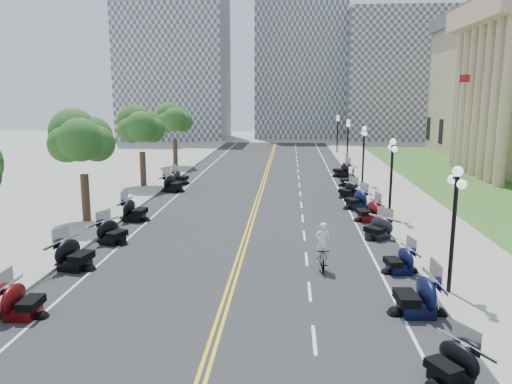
{
  "coord_description": "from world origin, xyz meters",
  "views": [
    {
      "loc": [
        2.35,
        -26.84,
        7.7
      ],
      "look_at": [
        0.35,
        2.31,
        2.0
      ],
      "focal_mm": 35.0,
      "sensor_mm": 36.0,
      "label": 1
    }
  ],
  "objects": [
    {
      "name": "motorcycle_s_8",
      "position": [
        -7.03,
        12.2,
        0.77
      ],
      "size": [
        2.67,
        2.67,
        1.53
      ],
      "primitive_type": null,
      "rotation": [
        0.0,
        0.0,
        1.32
      ],
      "color": "black",
      "rests_on": "road"
    },
    {
      "name": "motorcycle_n_10",
      "position": [
        7.3,
        20.69,
        0.74
      ],
      "size": [
        2.64,
        2.64,
        1.49
      ],
      "primitive_type": null,
      "rotation": [
        0.0,
        0.0,
        -1.29
      ],
      "color": "black",
      "rests_on": "road"
    },
    {
      "name": "motorcycle_s_3",
      "position": [
        -6.95,
        -11.05,
        0.69
      ],
      "size": [
        2.03,
        2.03,
        1.38
      ],
      "primitive_type": null,
      "rotation": [
        0.0,
        0.0,
        1.6
      ],
      "color": "#590A0C",
      "rests_on": "road"
    },
    {
      "name": "street_lamp_5",
      "position": [
        8.6,
        40.0,
        2.6
      ],
      "size": [
        0.5,
        1.2,
        4.9
      ],
      "primitive_type": null,
      "color": "black",
      "rests_on": "sidewalk_north"
    },
    {
      "name": "lane_dash_5",
      "position": [
        3.2,
        -4.0,
        0.01
      ],
      "size": [
        0.12,
        2.0,
        0.0
      ],
      "primitive_type": "cube",
      "color": "white",
      "rests_on": "road"
    },
    {
      "name": "motorcycle_s_6",
      "position": [
        -7.24,
        2.68,
        0.76
      ],
      "size": [
        2.28,
        2.28,
        1.52
      ],
      "primitive_type": null,
      "rotation": [
        0.0,
        0.0,
        1.52
      ],
      "color": "black",
      "rests_on": "road"
    },
    {
      "name": "lane_dash_15",
      "position": [
        3.2,
        36.0,
        0.01
      ],
      "size": [
        0.12,
        2.0,
        0.0
      ],
      "primitive_type": "cube",
      "color": "white",
      "rests_on": "road"
    },
    {
      "name": "lane_dash_10",
      "position": [
        3.2,
        16.0,
        0.01
      ],
      "size": [
        0.12,
        2.0,
        0.0
      ],
      "primitive_type": "cube",
      "color": "white",
      "rests_on": "road"
    },
    {
      "name": "edge_line_south",
      "position": [
        -6.4,
        10.0,
        0.01
      ],
      "size": [
        0.12,
        90.0,
        0.0
      ],
      "primitive_type": "cube",
      "color": "white",
      "rests_on": "road"
    },
    {
      "name": "distant_block_b",
      "position": [
        4.0,
        68.0,
        15.0
      ],
      "size": [
        16.0,
        12.0,
        30.0
      ],
      "primitive_type": "cube",
      "color": "gray",
      "rests_on": "ground"
    },
    {
      "name": "lane_dash_16",
      "position": [
        3.2,
        40.0,
        0.01
      ],
      "size": [
        0.12,
        2.0,
        0.0
      ],
      "primitive_type": "cube",
      "color": "white",
      "rests_on": "road"
    },
    {
      "name": "street_lamp_2",
      "position": [
        8.6,
        4.0,
        2.6
      ],
      "size": [
        0.5,
        1.2,
        4.9
      ],
      "primitive_type": null,
      "color": "black",
      "rests_on": "sidewalk_north"
    },
    {
      "name": "lawn",
      "position": [
        17.5,
        18.0,
        0.05
      ],
      "size": [
        9.0,
        60.0,
        0.1
      ],
      "primitive_type": "cube",
      "color": "#356023",
      "rests_on": "ground"
    },
    {
      "name": "motorcycle_s_9",
      "position": [
        -7.24,
        15.74,
        0.69
      ],
      "size": [
        2.22,
        2.22,
        1.39
      ],
      "primitive_type": null,
      "rotation": [
        0.0,
        0.0,
        1.44
      ],
      "color": "black",
      "rests_on": "road"
    },
    {
      "name": "tree_4",
      "position": [
        -10.0,
        26.0,
        4.75
      ],
      "size": [
        4.8,
        4.8,
        9.2
      ],
      "primitive_type": null,
      "color": "#235619",
      "rests_on": "sidewalk_south"
    },
    {
      "name": "flagpole",
      "position": [
        18.0,
        22.0,
        5.0
      ],
      "size": [
        1.1,
        0.2,
        10.0
      ],
      "primitive_type": null,
      "color": "silver",
      "rests_on": "ground"
    },
    {
      "name": "lane_dash_4",
      "position": [
        3.2,
        -8.0,
        0.01
      ],
      "size": [
        0.12,
        2.0,
        0.0
      ],
      "primitive_type": "cube",
      "color": "white",
      "rests_on": "road"
    },
    {
      "name": "lane_dash_12",
      "position": [
        3.2,
        24.0,
        0.01
      ],
      "size": [
        0.12,
        2.0,
        0.0
      ],
      "primitive_type": "cube",
      "color": "white",
      "rests_on": "road"
    },
    {
      "name": "sidewalk_south",
      "position": [
        -10.5,
        10.0,
        0.07
      ],
      "size": [
        5.0,
        90.0,
        0.15
      ],
      "primitive_type": "cube",
      "color": "#9E9991",
      "rests_on": "ground"
    },
    {
      "name": "tree_2",
      "position": [
        -10.0,
        2.0,
        4.75
      ],
      "size": [
        4.8,
        4.8,
        9.2
      ],
      "primitive_type": null,
      "color": "#235619",
      "rests_on": "sidewalk_south"
    },
    {
      "name": "lane_dash_9",
      "position": [
        3.2,
        12.0,
        0.01
      ],
      "size": [
        0.12,
        2.0,
        0.0
      ],
      "primitive_type": "cube",
      "color": "white",
      "rests_on": "road"
    },
    {
      "name": "sidewalk_north",
      "position": [
        10.5,
        10.0,
        0.07
      ],
      "size": [
        5.0,
        90.0,
        0.15
      ],
      "primitive_type": "cube",
      "color": "#9E9991",
      "rests_on": "ground"
    },
    {
      "name": "motorcycle_s_5",
      "position": [
        -6.92,
        -2.14,
        0.7
      ],
      "size": [
        2.6,
        2.6,
        1.4
      ],
      "primitive_type": null,
      "rotation": [
        0.0,
        0.0,
        1.19
      ],
      "color": "black",
      "rests_on": "road"
    },
    {
      "name": "centerline_yellow_a",
      "position": [
        -0.12,
        10.0,
        0.01
      ],
      "size": [
        0.12,
        90.0,
        0.0
      ],
      "primitive_type": "cube",
      "color": "yellow",
      "rests_on": "road"
    },
    {
      "name": "centerline_yellow_b",
      "position": [
        0.12,
        10.0,
        0.01
      ],
      "size": [
        0.12,
        90.0,
        0.0
      ],
      "primitive_type": "cube",
      "color": "yellow",
      "rests_on": "road"
    },
    {
      "name": "road",
      "position": [
        0.0,
        10.0,
        0.0
      ],
      "size": [
        16.0,
        90.0,
        0.01
      ],
      "primitive_type": "cube",
      "color": "#333335",
      "rests_on": "ground"
    },
    {
      "name": "distant_block_a",
      "position": [
        -18.0,
        62.0,
        13.0
      ],
      "size": [
        18.0,
        14.0,
        26.0
      ],
      "primitive_type": "cube",
      "color": "gray",
      "rests_on": "ground"
    },
    {
      "name": "lane_dash_7",
      "position": [
        3.2,
        4.0,
        0.01
      ],
      "size": [
        0.12,
        2.0,
        0.0
      ],
      "primitive_type": "cube",
      "color": "white",
      "rests_on": "road"
    },
    {
      "name": "lane_dash_19",
      "position": [
        3.2,
        52.0,
        0.01
      ],
      "size": [
        0.12,
        2.0,
        0.0
      ],
      "primitive_type": "cube",
      "color": "white",
      "rests_on": "road"
    },
    {
      "name": "lane_dash_3",
      "position": [
        3.2,
        -12.0,
        0.01
      ],
      "size": [
        0.12,
        2.0,
        0.0
      ],
      "primitive_type": "cube",
      "color": "white",
      "rests_on": "road"
    },
    {
      "name": "cyclist_rider",
      "position": [
        3.84,
        -5.51,
        2.01
      ],
      "size": [
        0.68,
        0.45,
        1.86
      ],
      "primitive_type": "imported",
      "rotation": [
        0.0,
        0.0,
        3.14
      ],
      "color": "silver",
      "rests_on": "bicycle"
    },
    {
      "name": "bicycle",
      "position": [
        3.84,
        -5.51,
        0.54
      ],
      "size": [
        0.54,
        1.81,
        1.08
      ],
      "primitive_type": "imported",
      "rotation": [
        0.0,
        0.0,
        0.02
      ],
      "color": "#A51414",
      "rests_on": "road"
    },
    {
      "name": "motorcycle_n_4",
      "position": [
        7.21,
        -5.59,
        0.64
      ],
      "size": [
        2.14,
        2.14,
        1.27
      ],
      "primitive_type": null,
      "rotation": [
        0.0,
        0.0,
        -1.38
      ],
      "color": "black",
      "rests_on": "road"
    },
    {
      "name": "lane_dash_6",
      "position": [
        3.2,
        0.0,
        0.01
      ],
      "size": [
        0.12,
        2.0,
        0.0
      ],
      "primitive_type": "cube",
      "color": "white",
      "rests_on": "road"
    },
    {
      "name": "lane_dash_18",
      "position": [
        3.2,
        48.0,
        0.01
      ],
      "size": [
        0.12,
        2.0,
        0.0
      ],
      "primitive_type": "cube",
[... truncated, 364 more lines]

